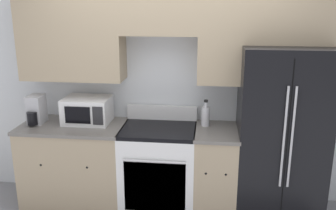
{
  "coord_description": "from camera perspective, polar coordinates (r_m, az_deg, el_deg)",
  "views": [
    {
      "loc": [
        0.42,
        -3.31,
        2.19
      ],
      "look_at": [
        -0.0,
        0.31,
        1.15
      ],
      "focal_mm": 40.0,
      "sensor_mm": 36.0,
      "label": 1
    }
  ],
  "objects": [
    {
      "name": "wall_back",
      "position": [
        3.97,
        0.54,
        5.92
      ],
      "size": [
        8.0,
        0.39,
        2.6
      ],
      "color": "silver",
      "rests_on": "ground_plane"
    },
    {
      "name": "lower_cabinets_left",
      "position": [
        4.26,
        -13.95,
        -8.65
      ],
      "size": [
        1.1,
        0.64,
        0.9
      ],
      "color": "tan",
      "rests_on": "ground_plane"
    },
    {
      "name": "lower_cabinets_right",
      "position": [
        4.01,
        7.2,
        -9.87
      ],
      "size": [
        0.45,
        0.64,
        0.9
      ],
      "color": "tan",
      "rests_on": "ground_plane"
    },
    {
      "name": "oven_range",
      "position": [
        4.04,
        -1.41,
        -9.47
      ],
      "size": [
        0.77,
        0.65,
        1.06
      ],
      "color": "white",
      "rests_on": "ground_plane"
    },
    {
      "name": "refrigerator",
      "position": [
        3.98,
        16.65,
        -4.0
      ],
      "size": [
        0.85,
        0.79,
        1.76
      ],
      "color": "black",
      "rests_on": "ground_plane"
    },
    {
      "name": "microwave",
      "position": [
        4.1,
        -12.18,
        -0.76
      ],
      "size": [
        0.49,
        0.38,
        0.27
      ],
      "color": "white",
      "rests_on": "lower_cabinets_left"
    },
    {
      "name": "bottle",
      "position": [
        3.93,
        5.74,
        -1.61
      ],
      "size": [
        0.09,
        0.09,
        0.28
      ],
      "color": "silver",
      "rests_on": "lower_cabinets_right"
    },
    {
      "name": "electric_kettle",
      "position": [
        4.22,
        -19.49,
        -0.79
      ],
      "size": [
        0.15,
        0.26,
        0.3
      ],
      "color": "#B7B7BC",
      "rests_on": "lower_cabinets_left"
    }
  ]
}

